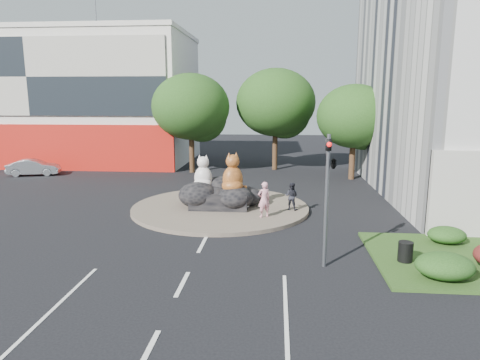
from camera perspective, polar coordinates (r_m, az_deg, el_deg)
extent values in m
plane|color=black|center=(15.19, -7.70, -13.60)|extent=(120.00, 120.00, 0.00)
cylinder|color=brown|center=(24.47, -2.63, -3.69)|extent=(10.00, 10.00, 0.20)
cube|color=silver|center=(46.54, -22.45, 9.80)|extent=(25.00, 12.00, 12.00)
cube|color=#B31910|center=(41.47, -25.84, 3.94)|extent=(25.00, 0.30, 4.00)
cube|color=#B2AD9E|center=(41.24, -26.58, 12.22)|extent=(24.00, 0.15, 6.50)
cube|color=silver|center=(46.92, -23.02, 17.37)|extent=(25.20, 12.20, 0.40)
cylinder|color=#595B60|center=(47.88, -18.70, 20.78)|extent=(0.10, 0.10, 5.00)
cylinder|color=#382314|center=(36.44, -6.44, 3.94)|extent=(0.44, 0.44, 3.74)
ellipsoid|color=#1C3D13|center=(36.18, -6.57, 9.69)|extent=(6.46, 6.46, 5.49)
sphere|color=#1C3D13|center=(36.55, -5.14, 8.40)|extent=(4.25, 4.25, 4.25)
sphere|color=#1C3D13|center=(36.05, -7.74, 8.71)|extent=(3.74, 3.74, 3.74)
cylinder|color=#382314|center=(37.71, 4.68, 4.37)|extent=(0.44, 0.44, 3.96)
ellipsoid|color=#1C3D13|center=(37.47, 4.77, 10.26)|extent=(6.84, 6.84, 5.81)
sphere|color=#1C3D13|center=(37.99, 5.97, 8.89)|extent=(4.50, 4.50, 4.50)
sphere|color=#1C3D13|center=(37.19, 3.66, 9.30)|extent=(3.96, 3.96, 3.96)
cylinder|color=#382314|center=(34.29, 14.72, 2.83)|extent=(0.44, 0.44, 3.30)
ellipsoid|color=#1C3D13|center=(34.00, 14.99, 8.22)|extent=(5.70, 5.70, 4.84)
sphere|color=#1C3D13|center=(34.68, 16.09, 6.97)|extent=(3.75, 3.75, 3.75)
sphere|color=#1C3D13|center=(33.62, 13.85, 7.35)|extent=(3.30, 3.30, 3.30)
ellipsoid|color=#1C3D13|center=(16.62, 25.63, -10.29)|extent=(2.00, 1.60, 0.90)
ellipsoid|color=#1C3D13|center=(20.53, 25.86, -6.60)|extent=(1.60, 1.28, 0.72)
cylinder|color=#595B60|center=(16.03, 11.44, -2.93)|extent=(0.14, 0.14, 5.00)
imported|color=black|center=(15.71, 11.67, 3.10)|extent=(0.21, 0.26, 1.30)
imported|color=black|center=(15.77, 12.37, 2.36)|extent=(0.26, 1.24, 0.50)
sphere|color=red|center=(15.48, 11.81, 4.66)|extent=(0.18, 0.18, 0.18)
cylinder|color=#595B60|center=(23.28, 28.16, 13.93)|extent=(2.00, 0.12, 0.12)
cube|color=silver|center=(22.91, 25.77, 13.95)|extent=(0.50, 0.22, 0.12)
imported|color=pink|center=(22.01, 3.22, -2.61)|extent=(0.80, 0.70, 1.85)
imported|color=black|center=(23.60, 6.87, -2.15)|extent=(0.89, 0.79, 1.53)
imported|color=#B3B7BB|center=(38.79, -25.80, 1.53)|extent=(4.25, 2.38, 1.33)
cylinder|color=black|center=(17.68, 21.19, -8.90)|extent=(0.63, 0.63, 0.77)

